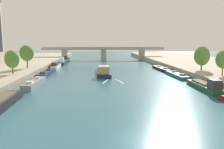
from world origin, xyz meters
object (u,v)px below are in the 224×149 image
(moored_boat_left_far, at_px, (46,73))
(bridge_far, at_px, (104,52))
(moored_boat_left_second, at_px, (35,83))
(tree_right_distant, at_px, (202,56))
(moored_boat_left_downstream, at_px, (63,62))
(moored_boat_left_end, at_px, (56,65))
(tree_right_second, at_px, (223,59))
(barge_midriver, at_px, (103,71))
(moored_boat_right_downstream, at_px, (205,86))
(moored_boat_right_lone, at_px, (162,69))
(tree_left_midway, at_px, (27,53))
(tree_left_third, at_px, (12,59))
(moored_boat_left_upstream, at_px, (66,59))
(moored_boat_right_far, at_px, (177,75))

(moored_boat_left_far, xyz_separation_m, bridge_far, (19.54, 53.74, 4.03))
(moored_boat_left_second, bearing_deg, tree_right_distant, 11.59)
(moored_boat_left_downstream, bearing_deg, moored_boat_left_end, -92.80)
(moored_boat_left_far, xyz_separation_m, tree_right_second, (45.73, -18.31, 5.47))
(tree_right_second, bearing_deg, tree_right_distant, 91.13)
(barge_midriver, height_order, moored_boat_right_downstream, barge_midriver)
(moored_boat_left_end, height_order, moored_boat_right_lone, moored_boat_left_end)
(moored_boat_left_far, height_order, tree_left_midway, tree_left_midway)
(moored_boat_left_downstream, height_order, tree_right_distant, tree_right_distant)
(tree_left_third, xyz_separation_m, bridge_far, (25.33, 65.50, -1.27))
(moored_boat_left_end, xyz_separation_m, bridge_far, (19.54, 36.95, 3.47))
(moored_boat_left_far, bearing_deg, moored_boat_left_upstream, 89.95)
(moored_boat_right_far, bearing_deg, tree_right_distant, -12.68)
(moored_boat_left_second, xyz_separation_m, moored_boat_right_lone, (38.05, 26.00, -0.16))
(barge_midriver, bearing_deg, bridge_far, 87.93)
(tree_left_third, bearing_deg, bridge_far, 68.86)
(moored_boat_right_lone, bearing_deg, moored_boat_left_second, -145.66)
(moored_boat_right_downstream, relative_size, tree_left_midway, 2.02)
(tree_right_distant, bearing_deg, moored_boat_right_lone, 111.36)
(moored_boat_left_end, xyz_separation_m, moored_boat_right_downstream, (38.56, -41.13, -0.21))
(moored_boat_left_second, distance_m, tree_right_distant, 45.89)
(moored_boat_left_upstream, relative_size, moored_boat_right_far, 1.16)
(tree_left_third, bearing_deg, tree_right_distant, 4.41)
(barge_midriver, distance_m, moored_boat_right_lone, 23.07)
(tree_right_second, bearing_deg, moored_boat_left_end, 142.50)
(moored_boat_left_upstream, distance_m, tree_right_second, 79.89)
(tree_right_distant, xyz_separation_m, bridge_far, (-25.98, 61.55, -1.57))
(barge_midriver, xyz_separation_m, moored_boat_left_upstream, (-17.57, 46.80, 0.05))
(barge_midriver, xyz_separation_m, moored_boat_left_downstream, (-16.89, 31.35, 0.09))
(moored_boat_right_lone, bearing_deg, barge_midriver, -157.61)
(moored_boat_right_downstream, distance_m, moored_boat_right_far, 18.00)
(tree_right_second, xyz_separation_m, bridge_far, (-26.19, 72.04, -1.44))
(moored_boat_right_downstream, distance_m, tree_left_third, 46.37)
(bridge_far, bearing_deg, moored_boat_left_upstream, -161.04)
(moored_boat_left_downstream, relative_size, moored_boat_right_downstream, 0.90)
(moored_boat_left_end, relative_size, bridge_far, 0.21)
(barge_midriver, distance_m, bridge_far, 53.65)
(tree_left_midway, height_order, bridge_far, tree_left_midway)
(moored_boat_left_far, relative_size, moored_boat_left_end, 1.14)
(moored_boat_left_second, relative_size, bridge_far, 0.21)
(moored_boat_left_second, xyz_separation_m, moored_boat_right_downstream, (37.67, -7.38, 0.22))
(moored_boat_right_lone, relative_size, bridge_far, 0.22)
(moored_boat_left_far, height_order, moored_boat_right_far, moored_boat_left_far)
(moored_boat_left_far, bearing_deg, barge_midriver, 0.79)
(moored_boat_right_lone, distance_m, tree_right_distant, 18.94)
(moored_boat_left_second, distance_m, moored_boat_right_lone, 46.08)
(moored_boat_right_lone, height_order, tree_left_third, tree_left_third)
(moored_boat_left_second, relative_size, moored_boat_left_end, 1.00)
(barge_midriver, bearing_deg, tree_right_distant, -16.09)
(moored_boat_right_downstream, xyz_separation_m, tree_right_distant, (6.96, 16.54, 5.25))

